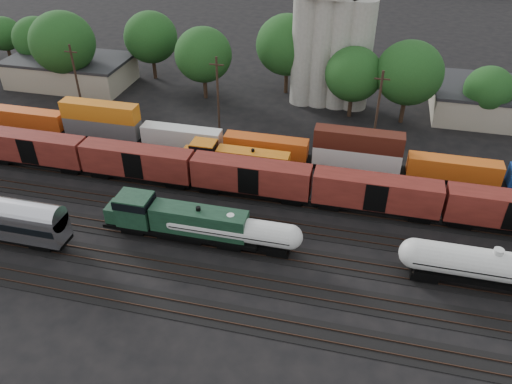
% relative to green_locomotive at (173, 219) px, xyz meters
% --- Properties ---
extents(ground, '(600.00, 600.00, 0.00)m').
position_rel_green_locomotive_xyz_m(ground, '(9.06, 5.00, -2.72)').
color(ground, black).
extents(tracks, '(180.00, 33.20, 0.20)m').
position_rel_green_locomotive_xyz_m(tracks, '(9.06, 5.00, -2.67)').
color(tracks, black).
rests_on(tracks, ground).
extents(green_locomotive, '(18.08, 3.19, 4.79)m').
position_rel_green_locomotive_xyz_m(green_locomotive, '(0.00, 0.00, 0.00)').
color(green_locomotive, black).
rests_on(green_locomotive, ground).
extents(tank_car_a, '(15.95, 2.86, 4.18)m').
position_rel_green_locomotive_xyz_m(tank_car_a, '(6.81, 0.00, -0.22)').
color(tank_car_a, silver).
rests_on(tank_car_a, ground).
extents(tank_car_b, '(18.31, 3.28, 4.80)m').
position_rel_green_locomotive_xyz_m(tank_car_b, '(33.80, 0.00, 0.12)').
color(tank_car_b, silver).
rests_on(tank_car_b, ground).
extents(orange_locomotive, '(16.39, 2.73, 4.10)m').
position_rel_green_locomotive_xyz_m(orange_locomotive, '(2.77, 15.00, -0.36)').
color(orange_locomotive, black).
rests_on(orange_locomotive, ground).
extents(boxcar_string, '(122.80, 2.90, 4.20)m').
position_rel_green_locomotive_xyz_m(boxcar_string, '(-1.13, 10.00, 0.40)').
color(boxcar_string, black).
rests_on(boxcar_string, ground).
extents(container_wall, '(165.61, 2.60, 5.80)m').
position_rel_green_locomotive_xyz_m(container_wall, '(-5.77, 20.00, -0.48)').
color(container_wall, black).
rests_on(container_wall, ground).
extents(grain_silo, '(13.40, 5.00, 29.00)m').
position_rel_green_locomotive_xyz_m(grain_silo, '(12.35, 41.00, 8.54)').
color(grain_silo, gray).
rests_on(grain_silo, ground).
extents(industrial_sheds, '(119.38, 17.26, 5.10)m').
position_rel_green_locomotive_xyz_m(industrial_sheds, '(15.69, 40.25, -0.16)').
color(industrial_sheds, '#9E937F').
rests_on(industrial_sheds, ground).
extents(tree_band, '(164.08, 21.73, 14.47)m').
position_rel_green_locomotive_xyz_m(tree_band, '(2.17, 41.03, 5.27)').
color(tree_band, black).
rests_on(tree_band, ground).
extents(utility_poles, '(122.20, 0.36, 12.00)m').
position_rel_green_locomotive_xyz_m(utility_poles, '(9.06, 27.00, 3.49)').
color(utility_poles, black).
rests_on(utility_poles, ground).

